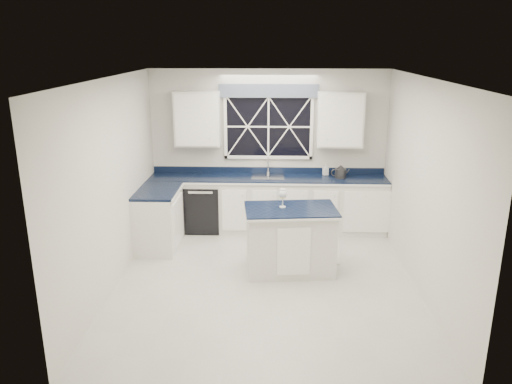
{
  "coord_description": "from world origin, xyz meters",
  "views": [
    {
      "loc": [
        0.08,
        -6.14,
        3.12
      ],
      "look_at": [
        -0.15,
        0.4,
        1.15
      ],
      "focal_mm": 35.0,
      "sensor_mm": 36.0,
      "label": 1
    }
  ],
  "objects_px": {
    "kettle": "(340,172)",
    "soap_bottle": "(326,169)",
    "dishwasher": "(204,206)",
    "wine_glass": "(283,195)",
    "island": "(290,240)",
    "faucet": "(268,165)"
  },
  "relations": [
    {
      "from": "dishwasher",
      "to": "island",
      "type": "distance_m",
      "value": 2.15
    },
    {
      "from": "faucet",
      "to": "soap_bottle",
      "type": "relative_size",
      "value": 1.63
    },
    {
      "from": "faucet",
      "to": "wine_glass",
      "type": "bearing_deg",
      "value": -82.78
    },
    {
      "from": "faucet",
      "to": "island",
      "type": "distance_m",
      "value": 1.93
    },
    {
      "from": "faucet",
      "to": "kettle",
      "type": "xyz_separation_m",
      "value": [
        1.21,
        -0.19,
        -0.06
      ]
    },
    {
      "from": "island",
      "to": "kettle",
      "type": "height_order",
      "value": "kettle"
    },
    {
      "from": "island",
      "to": "soap_bottle",
      "type": "distance_m",
      "value": 1.99
    },
    {
      "from": "kettle",
      "to": "soap_bottle",
      "type": "xyz_separation_m",
      "value": [
        -0.23,
        0.19,
        -0.01
      ]
    },
    {
      "from": "wine_glass",
      "to": "island",
      "type": "bearing_deg",
      "value": -24.96
    },
    {
      "from": "island",
      "to": "soap_bottle",
      "type": "xyz_separation_m",
      "value": [
        0.65,
        1.79,
        0.56
      ]
    },
    {
      "from": "kettle",
      "to": "soap_bottle",
      "type": "height_order",
      "value": "kettle"
    },
    {
      "from": "dishwasher",
      "to": "soap_bottle",
      "type": "height_order",
      "value": "soap_bottle"
    },
    {
      "from": "wine_glass",
      "to": "soap_bottle",
      "type": "xyz_separation_m",
      "value": [
        0.76,
        1.74,
        -0.08
      ]
    },
    {
      "from": "faucet",
      "to": "dishwasher",
      "type": "bearing_deg",
      "value": -169.98
    },
    {
      "from": "kettle",
      "to": "dishwasher",
      "type": "bearing_deg",
      "value": 179.29
    },
    {
      "from": "island",
      "to": "wine_glass",
      "type": "distance_m",
      "value": 0.66
    },
    {
      "from": "faucet",
      "to": "wine_glass",
      "type": "relative_size",
      "value": 1.16
    },
    {
      "from": "island",
      "to": "kettle",
      "type": "relative_size",
      "value": 4.27
    },
    {
      "from": "island",
      "to": "wine_glass",
      "type": "relative_size",
      "value": 5.05
    },
    {
      "from": "dishwasher",
      "to": "wine_glass",
      "type": "xyz_separation_m",
      "value": [
        1.32,
        -1.55,
        0.7
      ]
    },
    {
      "from": "dishwasher",
      "to": "kettle",
      "type": "bearing_deg",
      "value": 0.2
    },
    {
      "from": "dishwasher",
      "to": "soap_bottle",
      "type": "relative_size",
      "value": 4.43
    }
  ]
}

